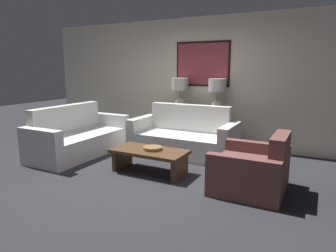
% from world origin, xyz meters
% --- Properties ---
extents(ground_plane, '(20.00, 20.00, 0.00)m').
position_xyz_m(ground_plane, '(0.00, 0.00, 0.00)').
color(ground_plane, '#28282D').
extents(back_wall, '(7.90, 0.12, 2.65)m').
position_xyz_m(back_wall, '(0.00, 2.43, 1.33)').
color(back_wall, beige).
rests_on(back_wall, ground_plane).
extents(console_table, '(1.25, 0.39, 0.76)m').
position_xyz_m(console_table, '(0.00, 2.15, 0.38)').
color(console_table, black).
rests_on(console_table, ground_plane).
extents(table_lamp_left, '(0.35, 0.35, 0.65)m').
position_xyz_m(table_lamp_left, '(-0.41, 2.15, 1.20)').
color(table_lamp_left, silver).
rests_on(table_lamp_left, console_table).
extents(table_lamp_right, '(0.35, 0.35, 0.65)m').
position_xyz_m(table_lamp_right, '(0.41, 2.15, 1.20)').
color(table_lamp_right, silver).
rests_on(table_lamp_right, console_table).
extents(couch_by_back_wall, '(1.98, 0.87, 0.92)m').
position_xyz_m(couch_by_back_wall, '(0.00, 1.48, 0.30)').
color(couch_by_back_wall, silver).
rests_on(couch_by_back_wall, ground_plane).
extents(couch_by_side, '(0.87, 1.98, 0.92)m').
position_xyz_m(couch_by_side, '(-1.78, 0.55, 0.30)').
color(couch_by_side, silver).
rests_on(couch_by_side, ground_plane).
extents(coffee_table, '(1.18, 0.59, 0.37)m').
position_xyz_m(coffee_table, '(-0.04, 0.28, 0.27)').
color(coffee_table, '#4C331E').
rests_on(coffee_table, ground_plane).
extents(decorative_bowl, '(0.29, 0.29, 0.05)m').
position_xyz_m(decorative_bowl, '(0.00, 0.30, 0.39)').
color(decorative_bowl, olive).
rests_on(decorative_bowl, coffee_table).
extents(armchair_near_back_wall, '(0.91, 0.99, 0.80)m').
position_xyz_m(armchair_near_back_wall, '(1.54, 0.32, 0.27)').
color(armchair_near_back_wall, brown).
rests_on(armchair_near_back_wall, ground_plane).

